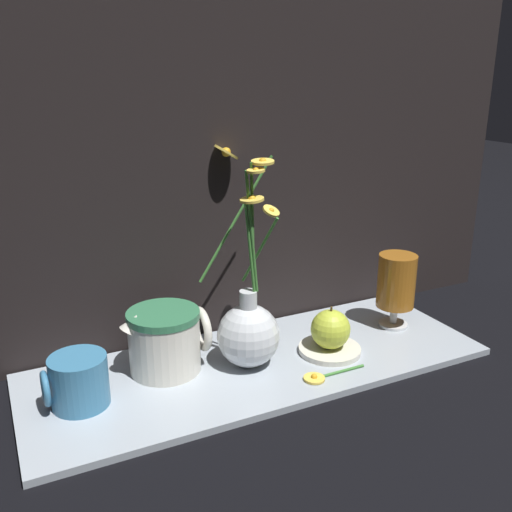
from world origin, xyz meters
TOP-DOWN VIEW (x-y plane):
  - ground_plane at (0.00, 0.00)m, footprint 6.00×6.00m
  - shelf at (0.00, 0.00)m, footprint 0.81×0.29m
  - backdrop_wall at (0.00, 0.16)m, footprint 1.31×0.02m
  - vase_with_flowers at (-0.02, 0.00)m, footprint 0.14×0.21m
  - yellow_mug at (-0.31, -0.00)m, footprint 0.10×0.09m
  - ceramic_pitcher at (-0.16, 0.05)m, footprint 0.15×0.12m
  - tea_glass at (0.31, 0.01)m, footprint 0.07×0.07m
  - saucer_plate at (0.13, -0.03)m, footprint 0.11×0.11m
  - orange_fruit at (0.13, -0.03)m, footprint 0.07×0.07m
  - loose_daisy at (0.07, -0.10)m, footprint 0.12×0.04m

SIDE VIEW (x-z plane):
  - ground_plane at x=0.00m, z-range 0.00..0.00m
  - shelf at x=0.00m, z-range 0.00..0.01m
  - loose_daisy at x=0.07m, z-range 0.01..0.02m
  - saucer_plate at x=0.13m, z-range 0.01..0.02m
  - yellow_mug at x=-0.31m, z-range 0.01..0.09m
  - orange_fruit at x=0.13m, z-range 0.02..0.10m
  - ceramic_pitcher at x=-0.16m, z-range 0.01..0.13m
  - vase_with_flowers at x=-0.02m, z-range -0.10..0.26m
  - tea_glass at x=0.31m, z-range 0.03..0.18m
  - backdrop_wall at x=0.00m, z-range 0.00..1.10m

